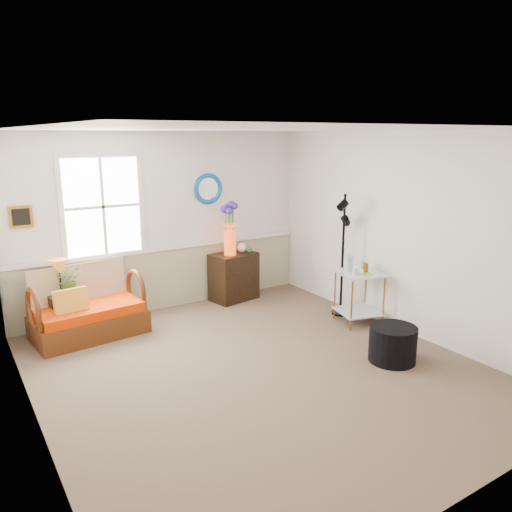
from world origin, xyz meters
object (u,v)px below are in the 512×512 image
side_table (359,298)px  ottoman (393,344)px  cabinet (234,277)px  floor_lamp (343,256)px  lamp_stand (62,314)px  loveseat (88,303)px

side_table → ottoman: (-0.52, -1.10, -0.16)m
cabinet → ottoman: 2.94m
ottoman → floor_lamp: bearing=69.8°
lamp_stand → ottoman: bearing=-43.4°
loveseat → cabinet: size_ratio=1.84×
side_table → ottoman: size_ratio=1.34×
loveseat → ottoman: (2.74, -2.65, -0.24)m
side_table → floor_lamp: 0.65m
loveseat → lamp_stand: bearing=137.1°
lamp_stand → side_table: size_ratio=0.77×
floor_lamp → lamp_stand: bearing=157.6°
side_table → floor_lamp: (0.03, 0.39, 0.51)m
loveseat → side_table: (3.26, -1.55, -0.09)m
loveseat → floor_lamp: floor_lamp is taller
cabinet → floor_lamp: bearing=-65.5°
loveseat → side_table: size_ratio=1.89×
cabinet → floor_lamp: size_ratio=0.43×
cabinet → lamp_stand: bearing=170.9°
loveseat → ottoman: 3.82m
side_table → ottoman: 1.23m
loveseat → side_table: bearing=-30.9°
cabinet → loveseat: bearing=176.4°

